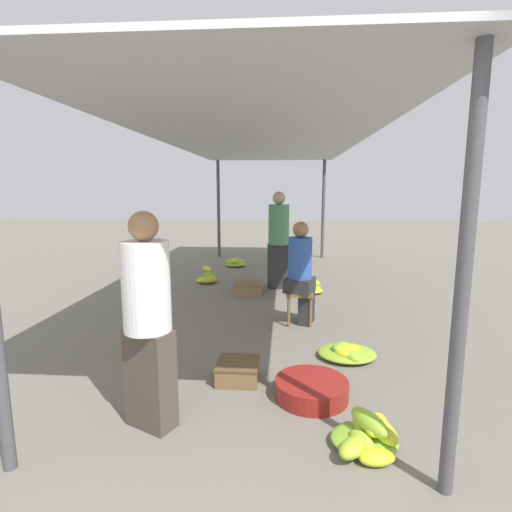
{
  "coord_description": "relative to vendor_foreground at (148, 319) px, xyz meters",
  "views": [
    {
      "loc": [
        0.38,
        -1.83,
        1.73
      ],
      "look_at": [
        0.0,
        3.34,
        0.85
      ],
      "focal_mm": 28.0,
      "sensor_mm": 36.0,
      "label": 1
    }
  ],
  "objects": [
    {
      "name": "canopy_post_front_right",
      "position": [
        1.9,
        -0.52,
        0.4
      ],
      "size": [
        0.08,
        0.08,
        2.44
      ],
      "primitive_type": "cylinder",
      "color": "#4C4C51",
      "rests_on": "ground"
    },
    {
      "name": "canopy_post_back_left",
      "position": [
        -0.74,
        7.46,
        0.4
      ],
      "size": [
        0.08,
        0.08,
        2.44
      ],
      "primitive_type": "cylinder",
      "color": "#4C4C51",
      "rests_on": "ground"
    },
    {
      "name": "canopy_post_back_right",
      "position": [
        1.9,
        7.46,
        0.4
      ],
      "size": [
        0.08,
        0.08,
        2.44
      ],
      "primitive_type": "cylinder",
      "color": "#4C4C51",
      "rests_on": "ground"
    },
    {
      "name": "canopy_tarp",
      "position": [
        0.58,
        3.47,
        1.64
      ],
      "size": [
        3.04,
        8.38,
        0.04
      ],
      "primitive_type": "cube",
      "color": "#B2B2B7",
      "rests_on": "canopy_post_front_left"
    },
    {
      "name": "vendor_foreground",
      "position": [
        0.0,
        0.0,
        0.0
      ],
      "size": [
        0.45,
        0.45,
        1.58
      ],
      "color": "#4C4238",
      "rests_on": "ground"
    },
    {
      "name": "stool",
      "position": [
        1.16,
        2.35,
        -0.48
      ],
      "size": [
        0.34,
        0.34,
        0.43
      ],
      "color": "brown",
      "rests_on": "ground"
    },
    {
      "name": "vendor_seated",
      "position": [
        1.18,
        2.36,
        -0.13
      ],
      "size": [
        0.43,
        0.43,
        1.33
      ],
      "color": "#2D2D33",
      "rests_on": "ground"
    },
    {
      "name": "basin_black",
      "position": [
        1.2,
        0.47,
        -0.74
      ],
      "size": [
        0.61,
        0.61,
        0.16
      ],
      "color": "maroon",
      "rests_on": "ground"
    },
    {
      "name": "banana_pile_left_0",
      "position": [
        -0.46,
        4.51,
        -0.73
      ],
      "size": [
        0.41,
        0.39,
        0.31
      ],
      "color": "yellow",
      "rests_on": "ground"
    },
    {
      "name": "banana_pile_left_1",
      "position": [
        -0.15,
        6.12,
        -0.74
      ],
      "size": [
        0.46,
        0.42,
        0.21
      ],
      "color": "#C5D329",
      "rests_on": "ground"
    },
    {
      "name": "banana_pile_right_0",
      "position": [
        1.53,
        -0.16,
        -0.73
      ],
      "size": [
        0.47,
        0.51,
        0.24
      ],
      "color": "yellow",
      "rests_on": "ground"
    },
    {
      "name": "banana_pile_right_1",
      "position": [
        1.42,
        3.9,
        -0.73
      ],
      "size": [
        0.43,
        0.44,
        0.23
      ],
      "color": "#CCD628",
      "rests_on": "ground"
    },
    {
      "name": "banana_pile_right_2",
      "position": [
        1.61,
        1.29,
        -0.76
      ],
      "size": [
        0.6,
        0.55,
        0.16
      ],
      "color": "#7DB636",
      "rests_on": "ground"
    },
    {
      "name": "crate_near",
      "position": [
        0.55,
        0.74,
        -0.73
      ],
      "size": [
        0.38,
        0.38,
        0.18
      ],
      "color": "brown",
      "rests_on": "ground"
    },
    {
      "name": "crate_mid",
      "position": [
        0.36,
        3.79,
        -0.73
      ],
      "size": [
        0.44,
        0.44,
        0.19
      ],
      "color": "#9E7A4C",
      "rests_on": "ground"
    },
    {
      "name": "shopper_walking_mid",
      "position": [
        0.85,
        4.22,
        0.05
      ],
      "size": [
        0.4,
        0.4,
        1.68
      ],
      "color": "#2D2D33",
      "rests_on": "ground"
    }
  ]
}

